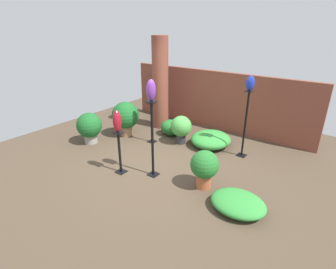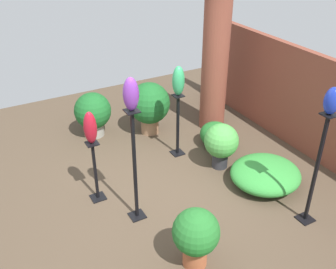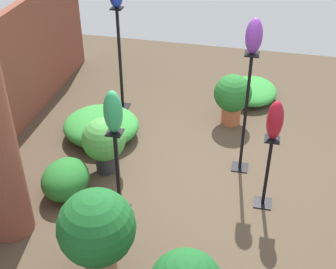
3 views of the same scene
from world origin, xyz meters
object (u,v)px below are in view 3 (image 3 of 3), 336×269
art_vase_jade (113,112)px  art_vase_ruby (275,120)px  art_vase_violet (254,36)px  potted_plant_mid_right (233,96)px  pedestal_ruby (267,176)px  potted_plant_mid_left (104,141)px  potted_plant_back_center (97,230)px  pedestal_violet (245,119)px  pedestal_jade (118,176)px  pedestal_cobalt (120,64)px

art_vase_jade → art_vase_ruby: bearing=-73.6°
art_vase_violet → potted_plant_mid_right: size_ratio=0.53×
potted_plant_mid_right → art_vase_jade: bearing=154.6°
pedestal_ruby → potted_plant_mid_right: size_ratio=1.21×
pedestal_ruby → potted_plant_mid_left: size_ratio=1.23×
potted_plant_back_center → potted_plant_mid_left: bearing=17.3°
pedestal_ruby → pedestal_violet: bearing=27.8°
pedestal_jade → art_vase_violet: bearing=-49.2°
pedestal_ruby → pedestal_cobalt: 2.84m
pedestal_ruby → pedestal_cobalt: size_ratio=0.58×
art_vase_jade → potted_plant_mid_right: (2.12, -1.00, -0.85)m
pedestal_jade → potted_plant_mid_left: bearing=31.1°
art_vase_ruby → potted_plant_back_center: bearing=131.7°
pedestal_cobalt → potted_plant_mid_left: size_ratio=2.11×
pedestal_violet → art_vase_jade: (-1.07, 1.24, 0.57)m
art_vase_jade → potted_plant_back_center: bearing=-174.8°
art_vase_ruby → potted_plant_mid_left: 2.08m
pedestal_violet → pedestal_jade: pedestal_violet is taller
pedestal_jade → potted_plant_back_center: pedestal_jade is taller
pedestal_violet → art_vase_ruby: pedestal_violet is taller
pedestal_violet → potted_plant_mid_right: 1.11m
pedestal_violet → pedestal_cobalt: (1.13, 1.90, -0.01)m
art_vase_jade → potted_plant_back_center: art_vase_jade is taller
potted_plant_mid_right → art_vase_violet: bearing=-167.1°
pedestal_violet → art_vase_violet: (0.00, -0.00, 1.04)m
pedestal_violet → art_vase_jade: pedestal_violet is taller
pedestal_cobalt → potted_plant_mid_left: (-1.55, -0.27, -0.28)m
art_vase_jade → potted_plant_back_center: 1.14m
pedestal_ruby → potted_plant_back_center: potted_plant_back_center is taller
potted_plant_mid_left → potted_plant_mid_right: (1.47, -1.39, 0.00)m
potted_plant_mid_left → potted_plant_back_center: size_ratio=0.77×
potted_plant_back_center → art_vase_ruby: bearing=-48.3°
pedestal_cobalt → potted_plant_mid_right: 1.69m
potted_plant_back_center → art_vase_violet: bearing=-31.0°
pedestal_violet → pedestal_ruby: bearing=-152.2°
pedestal_ruby → pedestal_jade: size_ratio=0.86×
pedestal_cobalt → art_vase_jade: 2.37m
pedestal_ruby → art_vase_ruby: bearing=0.0°
pedestal_ruby → potted_plant_mid_right: 1.75m
art_vase_ruby → potted_plant_back_center: art_vase_ruby is taller
pedestal_violet → potted_plant_back_center: (-1.93, 1.16, -0.17)m
art_vase_ruby → potted_plant_mid_left: bearing=84.5°
art_vase_ruby → potted_plant_mid_right: size_ratio=0.60×
pedestal_jade → art_vase_violet: art_vase_violet is taller
pedestal_jade → art_vase_ruby: 1.76m
pedestal_violet → pedestal_cobalt: 2.21m
art_vase_jade → potted_plant_mid_left: 1.14m
pedestal_cobalt → art_vase_ruby: pedestal_cobalt is taller
pedestal_ruby → art_vase_violet: bearing=27.8°
pedestal_cobalt → art_vase_jade: size_ratio=3.30×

